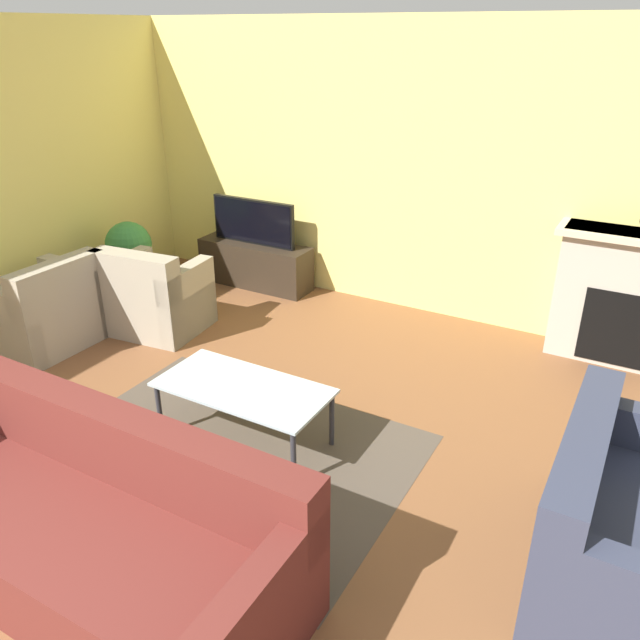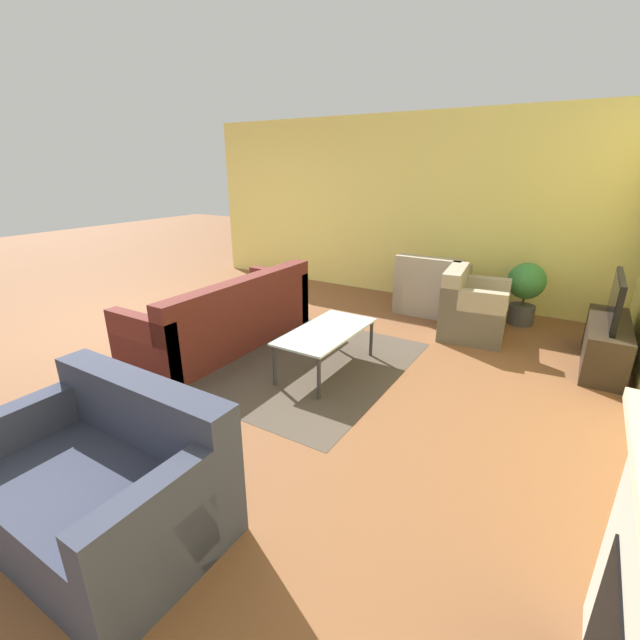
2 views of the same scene
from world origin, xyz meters
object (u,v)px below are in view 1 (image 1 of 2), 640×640
tv (253,222)px  potted_plant (130,253)px  coffee_table (243,391)px  couch_sectional (95,530)px  armchair_by_window (46,313)px  couch_loveseat (632,533)px  armchair_accent (154,300)px

tv → potted_plant: (-0.92, -0.91, -0.23)m
tv → coffee_table: 2.89m
couch_sectional → armchair_by_window: (-2.39, 1.64, 0.01)m
armchair_by_window → coffee_table: size_ratio=0.76×
tv → couch_loveseat: tv is taller
armchair_accent → coffee_table: bearing=143.8°
tv → coffee_table: bearing=-56.6°
armchair_accent → potted_plant: armchair_accent is taller
potted_plant → armchair_by_window: bearing=-83.1°
armchair_by_window → coffee_table: armchair_by_window is taller
couch_loveseat → armchair_accent: size_ratio=1.50×
couch_sectional → tv: bearing=113.4°
tv → couch_sectional: (1.61, -3.72, -0.43)m
couch_sectional → coffee_table: size_ratio=1.97×
tv → couch_loveseat: bearing=-31.3°
couch_sectional → potted_plant: couch_sectional is taller
armchair_by_window → coffee_table: 2.38m
tv → armchair_accent: (-0.16, -1.39, -0.41)m
coffee_table → armchair_accent: bearing=149.9°
couch_loveseat → coffee_table: bearing=89.7°
armchair_by_window → potted_plant: 1.20m
couch_sectional → coffee_table: bearing=91.3°
armchair_accent → coffee_table: armchair_accent is taller
armchair_accent → potted_plant: size_ratio=1.12×
couch_sectional → potted_plant: 3.79m
potted_plant → couch_loveseat: bearing=-17.1°
coffee_table → potted_plant: size_ratio=1.43×
armchair_by_window → tv: bearing=159.6°
armchair_accent → coffee_table: size_ratio=0.78×
armchair_by_window → armchair_accent: bearing=138.4°
coffee_table → couch_loveseat: bearing=-0.3°
armchair_accent → potted_plant: 0.92m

